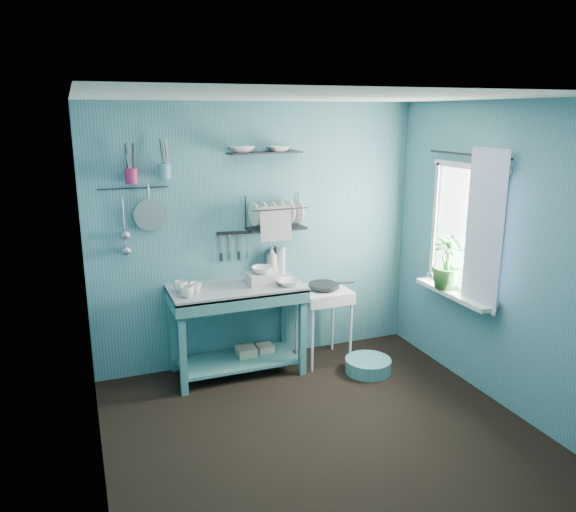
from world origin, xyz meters
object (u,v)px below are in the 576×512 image
object	(u,v)px
soap_bottle	(272,261)
mug_left	(187,292)
work_counter	(237,330)
mug_right	(181,287)
utensil_cup_teal	(164,171)
storage_tin_large	(246,358)
water_bottle	(281,260)
storage_tin_small	(265,354)
hotplate_stand	(323,325)
potted_plant	(447,263)
frying_pan	(324,285)
floor_basin	(368,365)
colander	(150,215)
utensil_cup_magenta	(131,176)
mug_mid	(196,287)
dish_rack	(276,213)
wash_tub	(263,278)

from	to	relation	value
soap_bottle	mug_left	bearing A→B (deg)	-158.20
work_counter	mug_right	bearing A→B (deg)	172.66
utensil_cup_teal	storage_tin_large	size ratio (longest dim) A/B	0.59
water_bottle	storage_tin_small	world-z (taller)	water_bottle
hotplate_stand	potted_plant	distance (m)	1.33
mug_right	potted_plant	distance (m)	2.41
frying_pan	potted_plant	bearing A→B (deg)	-33.69
storage_tin_small	mug_right	bearing A→B (deg)	-174.29
soap_bottle	hotplate_stand	world-z (taller)	soap_bottle
floor_basin	mug_left	bearing A→B (deg)	170.33
colander	work_counter	bearing A→B (deg)	-17.49
potted_plant	water_bottle	bearing A→B (deg)	145.42
soap_bottle	floor_basin	bearing A→B (deg)	-40.89
utensil_cup_magenta	potted_plant	bearing A→B (deg)	-17.96
mug_mid	dish_rack	size ratio (longest dim) A/B	0.18
frying_pan	potted_plant	xyz separation A→B (m)	(0.94, -0.63, 0.29)
dish_rack	mug_left	bearing A→B (deg)	-171.75
work_counter	hotplate_stand	size ratio (longest dim) A/B	1.64
water_bottle	floor_basin	world-z (taller)	water_bottle
mug_left	frying_pan	xyz separation A→B (m)	(1.34, 0.12, -0.13)
potted_plant	storage_tin_small	distance (m)	1.94
soap_bottle	storage_tin_small	bearing A→B (deg)	-135.00
work_counter	potted_plant	world-z (taller)	potted_plant
wash_tub	storage_tin_small	size ratio (longest dim) A/B	1.40
mug_right	hotplate_stand	bearing A→B (deg)	-1.63
mug_mid	potted_plant	bearing A→B (deg)	-15.52
mug_left	utensil_cup_teal	world-z (taller)	utensil_cup_teal
work_counter	hotplate_stand	xyz separation A→B (m)	(0.86, -0.04, -0.06)
potted_plant	floor_basin	size ratio (longest dim) A/B	1.11
hotplate_stand	storage_tin_small	bearing A→B (deg)	177.99
soap_bottle	work_counter	bearing A→B (deg)	-154.54
frying_pan	utensil_cup_magenta	world-z (taller)	utensil_cup_magenta
frying_pan	storage_tin_large	bearing A→B (deg)	173.37
water_bottle	dish_rack	bearing A→B (deg)	-133.35
utensil_cup_teal	storage_tin_large	distance (m)	1.92
utensil_cup_magenta	colander	xyz separation A→B (m)	(0.14, 0.03, -0.35)
mug_right	dish_rack	world-z (taller)	dish_rack
utensil_cup_teal	mug_mid	bearing A→B (deg)	-54.29
floor_basin	water_bottle	bearing A→B (deg)	134.07
dish_rack	floor_basin	xyz separation A→B (m)	(0.71, -0.58, -1.42)
mug_right	utensil_cup_teal	xyz separation A→B (m)	(-0.06, 0.19, 1.00)
frying_pan	storage_tin_small	size ratio (longest dim) A/B	1.50
mug_left	frying_pan	world-z (taller)	mug_left
wash_tub	floor_basin	distance (m)	1.31
storage_tin_small	floor_basin	world-z (taller)	storage_tin_small
mug_right	potted_plant	bearing A→B (deg)	-16.13
storage_tin_large	floor_basin	bearing A→B (deg)	-24.81
mug_mid	colander	world-z (taller)	colander
wash_tub	potted_plant	world-z (taller)	potted_plant
mug_mid	dish_rack	bearing A→B (deg)	13.73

